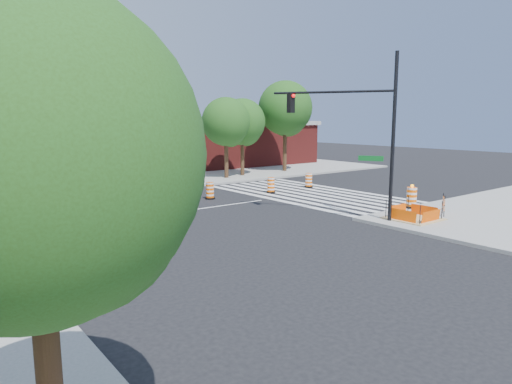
% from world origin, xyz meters
% --- Properties ---
extents(ground, '(120.00, 120.00, 0.00)m').
position_xyz_m(ground, '(0.00, 0.00, 0.00)').
color(ground, black).
rests_on(ground, ground).
extents(sidewalk_ne, '(22.00, 22.00, 0.15)m').
position_xyz_m(sidewalk_ne, '(18.00, 18.00, 0.07)').
color(sidewalk_ne, gray).
rests_on(sidewalk_ne, ground).
extents(crosswalk_east, '(6.75, 13.50, 0.01)m').
position_xyz_m(crosswalk_east, '(10.95, 0.00, 0.01)').
color(crosswalk_east, silver).
rests_on(crosswalk_east, ground).
extents(lane_centerline, '(14.00, 0.12, 0.01)m').
position_xyz_m(lane_centerline, '(0.00, 0.00, 0.01)').
color(lane_centerline, silver).
rests_on(lane_centerline, ground).
extents(excavation_pit, '(2.20, 2.20, 0.90)m').
position_xyz_m(excavation_pit, '(9.00, -9.00, 0.22)').
color(excavation_pit, tan).
rests_on(excavation_pit, ground).
extents(brick_storefront, '(16.50, 8.50, 4.60)m').
position_xyz_m(brick_storefront, '(18.00, 18.00, 2.32)').
color(brick_storefront, maroon).
rests_on(brick_storefront, ground).
extents(red_coupe, '(4.54, 2.25, 1.49)m').
position_xyz_m(red_coupe, '(1.93, 5.95, 0.74)').
color(red_coupe, '#61080C').
rests_on(red_coupe, ground).
extents(signal_pole_se, '(3.01, 5.07, 7.64)m').
position_xyz_m(signal_pole_se, '(7.06, -7.10, 4.69)').
color(signal_pole_se, black).
rests_on(signal_pole_se, ground).
extents(pit_drum, '(0.65, 0.65, 1.27)m').
position_xyz_m(pit_drum, '(11.30, -7.36, 0.68)').
color(pit_drum, black).
rests_on(pit_drum, ground).
extents(barricade, '(0.74, 0.53, 1.02)m').
position_xyz_m(barricade, '(10.96, -9.37, 0.71)').
color(barricade, '#FF6005').
rests_on(barricade, ground).
extents(tree_north_c, '(3.85, 3.85, 6.54)m').
position_xyz_m(tree_north_c, '(10.83, 9.24, 4.39)').
color(tree_north_c, '#382314').
rests_on(tree_north_c, ground).
extents(tree_north_d, '(3.83, 3.83, 6.52)m').
position_xyz_m(tree_north_d, '(12.82, 9.77, 4.37)').
color(tree_north_d, '#382314').
rests_on(tree_north_d, ground).
extents(tree_north_e, '(4.83, 4.83, 8.22)m').
position_xyz_m(tree_north_e, '(17.79, 10.04, 5.52)').
color(tree_north_e, '#382314').
rests_on(tree_north_e, ground).
extents(tree_sw_near, '(3.69, 3.69, 6.28)m').
position_xyz_m(tree_sw_near, '(-8.68, -15.70, 4.21)').
color(tree_sw_near, '#382314').
rests_on(tree_sw_near, ground).
extents(median_drum_2, '(0.60, 0.60, 1.02)m').
position_xyz_m(median_drum_2, '(-3.23, 1.85, 0.48)').
color(median_drum_2, black).
rests_on(median_drum_2, ground).
extents(median_drum_3, '(0.60, 0.60, 1.18)m').
position_xyz_m(median_drum_3, '(1.03, 1.54, 0.49)').
color(median_drum_3, black).
rests_on(median_drum_3, ground).
extents(median_drum_4, '(0.60, 0.60, 1.02)m').
position_xyz_m(median_drum_4, '(4.82, 2.27, 0.48)').
color(median_drum_4, black).
rests_on(median_drum_4, ground).
extents(median_drum_5, '(0.60, 0.60, 1.02)m').
position_xyz_m(median_drum_5, '(9.23, 1.77, 0.48)').
color(median_drum_5, black).
rests_on(median_drum_5, ground).
extents(median_drum_6, '(0.60, 0.60, 1.02)m').
position_xyz_m(median_drum_6, '(12.91, 1.98, 0.48)').
color(median_drum_6, black).
rests_on(median_drum_6, ground).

